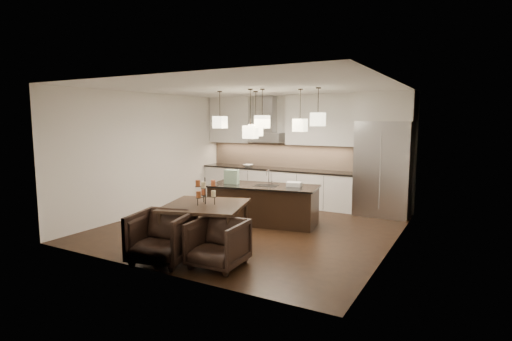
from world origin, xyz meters
The scene contains 37 objects.
floor centered at (0.00, 0.00, -0.01)m, with size 5.50×5.50×0.02m, color black.
ceiling centered at (0.00, 0.00, 2.81)m, with size 5.50×5.50×0.02m, color white.
wall_back centered at (0.00, 2.76, 1.40)m, with size 5.50×0.02×2.80m, color silver.
wall_front centered at (0.00, -2.76, 1.40)m, with size 5.50×0.02×2.80m, color silver.
wall_left centered at (-2.76, 0.00, 1.40)m, with size 0.02×5.50×2.80m, color silver.
wall_right centered at (2.76, 0.00, 1.40)m, with size 0.02×5.50×2.80m, color silver.
refrigerator centered at (2.10, 2.38, 1.07)m, with size 1.20×0.72×2.15m, color #B7B7BA.
fridge_panel centered at (2.10, 2.38, 2.47)m, with size 1.26×0.72×0.65m, color silver.
lower_cabinets centered at (-0.62, 2.43, 0.44)m, with size 4.21×0.62×0.88m, color silver.
countertop centered at (-0.62, 2.43, 0.90)m, with size 4.21×0.66×0.04m, color black.
backsplash centered at (-0.62, 2.73, 1.24)m, with size 4.21×0.02×0.63m, color tan.
upper_cab_left centered at (-2.10, 2.57, 2.17)m, with size 1.25×0.35×1.25m, color silver.
upper_cab_right centered at (0.55, 2.57, 2.17)m, with size 1.86×0.35×1.25m, color silver.
hood_canopy centered at (-0.93, 2.48, 1.72)m, with size 0.90×0.52×0.24m, color #B7B7BA.
hood_chimney centered at (-0.93, 2.59, 2.32)m, with size 0.30×0.28×0.96m, color #B7B7BA.
fruit_bowl centered at (-1.46, 2.38, 0.95)m, with size 0.26×0.26×0.06m, color silver.
island_body centered at (0.04, 0.44, 0.39)m, with size 2.21×0.88×0.78m, color black.
island_top centered at (0.04, 0.44, 0.79)m, with size 2.28×0.95×0.04m, color black.
faucet centered at (0.12, 0.55, 0.98)m, with size 0.09×0.21×0.34m, color silver, non-canonical shape.
tote_bag centered at (-0.65, 0.29, 0.96)m, with size 0.30×0.16×0.30m, color #1A5A31.
food_container centered at (0.66, 0.64, 0.86)m, with size 0.30×0.21×0.09m, color silver.
dining_table centered at (-0.01, -1.53, 0.39)m, with size 1.29×1.29×0.77m, color black, non-canonical shape.
candelabra centered at (-0.01, -1.53, 1.00)m, with size 0.37×0.37×0.45m, color black, non-canonical shape.
candle_a centered at (0.13, -1.49, 0.96)m, with size 0.08×0.08×0.10m, color beige.
candle_b centered at (-0.12, -1.44, 0.96)m, with size 0.08×0.08×0.10m, color #D1693E.
candle_c centered at (-0.04, -1.67, 0.96)m, with size 0.08×0.08×0.10m, color #A35126.
candle_d centered at (0.07, -1.41, 1.12)m, with size 0.08×0.08×0.10m, color #D1693E.
candle_e centered at (-0.14, -1.55, 1.12)m, with size 0.08×0.08×0.10m, color #A35126.
candle_f centered at (0.05, -1.66, 1.12)m, with size 0.08×0.08×0.10m, color beige.
armchair_left centered at (-0.20, -2.40, 0.40)m, with size 0.85×0.87×0.79m, color black.
armchair_right centered at (0.65, -2.14, 0.36)m, with size 0.76×0.78×0.71m, color black.
pendant_a centered at (-1.03, 0.42, 2.13)m, with size 0.24×0.24×0.26m, color beige.
pendant_b centered at (-0.36, 0.83, 1.95)m, with size 0.24×0.24×0.26m, color beige.
pendant_c centered at (0.09, 0.30, 2.14)m, with size 0.24×0.24×0.26m, color beige.
pendant_d centered at (0.76, 0.69, 2.07)m, with size 0.24×0.24×0.26m, color beige.
pendant_e centered at (1.20, 0.53, 2.19)m, with size 0.24×0.24×0.26m, color beige.
pendant_f centered at (-0.13, 0.19, 1.93)m, with size 0.24×0.24×0.26m, color beige.
Camera 1 is at (3.95, -6.88, 2.19)m, focal length 28.00 mm.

